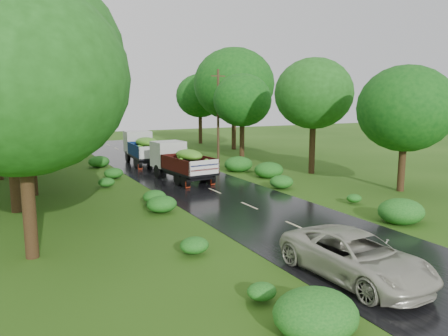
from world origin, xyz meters
TOP-DOWN VIEW (x-y plane):
  - ground at (0.00, 0.00)m, footprint 120.00×120.00m
  - road at (0.00, 5.00)m, footprint 6.50×80.00m
  - road_lines at (0.00, 6.00)m, footprint 0.12×69.60m
  - truck_near at (-0.56, 16.04)m, footprint 2.62×6.01m
  - truck_far at (-0.64, 24.05)m, footprint 2.52×6.27m
  - car at (-1.72, -1.21)m, footprint 2.57×5.13m
  - utility_pole at (6.10, 23.78)m, footprint 1.38×0.22m
  - trees_left at (-10.41, 21.11)m, footprint 6.21×35.40m
  - trees_right at (9.74, 23.26)m, footprint 6.99×33.13m
  - shrubs at (0.00, 14.00)m, footprint 11.90×44.00m

SIDE VIEW (x-z plane):
  - ground at x=0.00m, z-range 0.00..0.00m
  - road at x=0.00m, z-range 0.00..0.02m
  - road_lines at x=0.00m, z-range 0.02..0.02m
  - shrubs at x=0.00m, z-range 0.00..0.70m
  - car at x=-1.72m, z-range 0.02..1.41m
  - truck_near at x=-0.56m, z-range 0.16..2.61m
  - truck_far at x=-0.64m, z-range 0.17..2.76m
  - utility_pole at x=6.10m, z-range 0.12..7.96m
  - trees_right at x=9.74m, z-range 1.42..10.03m
  - trees_left at x=-10.41m, z-range 1.74..11.36m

